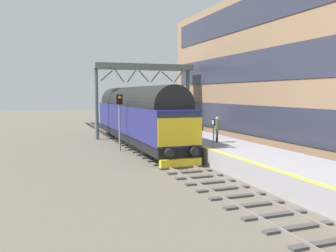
% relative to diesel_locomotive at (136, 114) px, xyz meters
% --- Properties ---
extents(ground_plane, '(140.00, 140.00, 0.00)m').
position_rel_diesel_locomotive_xyz_m(ground_plane, '(-0.00, -6.53, -2.49)').
color(ground_plane, '#675D50').
rests_on(ground_plane, ground).
extents(track_main, '(2.50, 60.00, 0.15)m').
position_rel_diesel_locomotive_xyz_m(track_main, '(-0.00, -6.53, -2.43)').
color(track_main, gray).
rests_on(track_main, ground).
extents(station_platform, '(4.00, 44.00, 1.01)m').
position_rel_diesel_locomotive_xyz_m(station_platform, '(3.60, -6.53, -1.99)').
color(station_platform, '#9A969B').
rests_on(station_platform, ground).
extents(station_building, '(5.78, 29.47, 11.88)m').
position_rel_diesel_locomotive_xyz_m(station_building, '(10.32, -4.78, 3.46)').
color(station_building, '#917052').
rests_on(station_building, ground).
extents(diesel_locomotive, '(2.74, 19.15, 4.68)m').
position_rel_diesel_locomotive_xyz_m(diesel_locomotive, '(0.00, 0.00, 0.00)').
color(diesel_locomotive, black).
rests_on(diesel_locomotive, ground).
extents(signal_post_near, '(0.44, 0.22, 4.08)m').
position_rel_diesel_locomotive_xyz_m(signal_post_near, '(-1.87, -2.35, 0.08)').
color(signal_post_near, gray).
rests_on(signal_post_near, ground).
extents(platform_number_sign, '(0.10, 0.44, 1.67)m').
position_rel_diesel_locomotive_xyz_m(platform_number_sign, '(2.12, -9.24, -0.35)').
color(platform_number_sign, slate).
rests_on(platform_number_sign, station_platform).
extents(waiting_passenger, '(0.43, 0.49, 1.64)m').
position_rel_diesel_locomotive_xyz_m(waiting_passenger, '(3.43, -7.21, -0.49)').
color(waiting_passenger, '#372B36').
rests_on(waiting_passenger, station_platform).
extents(overhead_footbridge, '(9.30, 2.00, 6.85)m').
position_rel_diesel_locomotive_xyz_m(overhead_footbridge, '(2.05, 4.83, 3.60)').
color(overhead_footbridge, slate).
rests_on(overhead_footbridge, ground).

